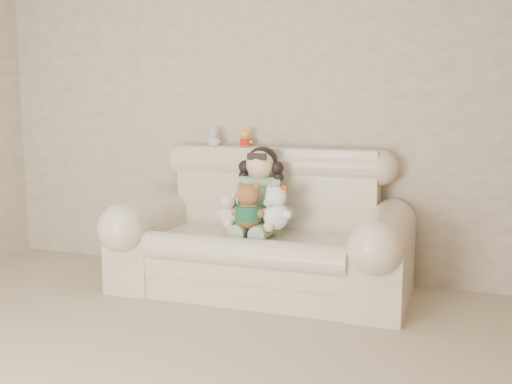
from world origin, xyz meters
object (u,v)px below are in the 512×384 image
(sofa, at_px, (261,222))
(cream_teddy, at_px, (228,206))
(white_cat, at_px, (276,203))
(seated_child, at_px, (260,189))
(brown_teddy, at_px, (249,201))

(sofa, bearing_deg, cream_teddy, -145.32)
(white_cat, bearing_deg, seated_child, 115.05)
(sofa, height_order, seated_child, seated_child)
(brown_teddy, bearing_deg, cream_teddy, 164.36)
(cream_teddy, bearing_deg, brown_teddy, -18.72)
(sofa, bearing_deg, seated_child, 110.08)
(seated_child, relative_size, cream_teddy, 2.21)
(seated_child, relative_size, brown_teddy, 1.70)
(brown_teddy, relative_size, white_cat, 1.04)
(seated_child, bearing_deg, white_cat, -55.61)
(cream_teddy, bearing_deg, seated_child, 36.49)
(sofa, xyz_separation_m, white_cat, (0.15, -0.11, 0.17))
(seated_child, xyz_separation_m, brown_teddy, (-0.01, -0.22, -0.05))
(sofa, distance_m, seated_child, 0.24)
(sofa, bearing_deg, white_cat, -35.58)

